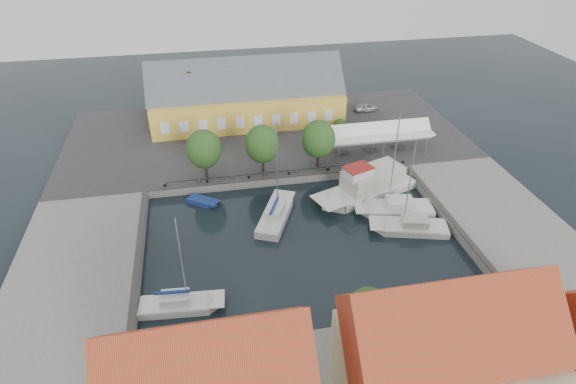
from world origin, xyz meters
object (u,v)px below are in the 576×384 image
(warehouse, at_px, (242,99))
(east_boat_a, at_px, (395,209))
(launch_sw, at_px, (169,342))
(tent_canopy, at_px, (380,133))
(east_boat_b, at_px, (410,228))
(center_sailboat, at_px, (276,216))
(launch_nw, at_px, (203,202))
(car_red, at_px, (212,143))
(trawler, at_px, (368,187))
(west_boat_d, at_px, (180,306))
(car_silver, at_px, (366,107))

(warehouse, bearing_deg, east_boat_a, -61.63)
(warehouse, bearing_deg, launch_sw, -104.83)
(tent_canopy, xyz_separation_m, east_boat_b, (-2.12, -16.21, -3.42))
(tent_canopy, relative_size, launch_sw, 2.44)
(east_boat_b, bearing_deg, center_sailboat, 160.84)
(center_sailboat, xyz_separation_m, launch_nw, (-7.84, 4.79, -0.27))
(car_red, height_order, trawler, trawler)
(warehouse, bearing_deg, west_boat_d, -105.00)
(west_boat_d, bearing_deg, launch_sw, -103.16)
(east_boat_b, height_order, launch_nw, east_boat_b)
(east_boat_b, xyz_separation_m, launch_sw, (-25.21, -10.45, -0.17))
(launch_nw, bearing_deg, east_boat_a, -15.43)
(trawler, xyz_separation_m, east_boat_a, (1.94, -4.10, -0.75))
(warehouse, distance_m, car_red, 10.20)
(car_silver, height_order, car_red, car_silver)
(trawler, bearing_deg, warehouse, 118.90)
(tent_canopy, xyz_separation_m, car_red, (-21.81, 5.55, -2.04))
(east_boat_b, relative_size, launch_nw, 2.87)
(east_boat_b, distance_m, west_boat_d, 25.28)
(trawler, distance_m, launch_nw, 19.61)
(car_red, relative_size, east_boat_a, 0.31)
(east_boat_a, relative_size, launch_sw, 2.20)
(car_silver, relative_size, east_boat_b, 0.34)
(center_sailboat, bearing_deg, warehouse, 91.45)
(west_boat_d, bearing_deg, center_sailboat, 47.79)
(car_silver, distance_m, west_boat_d, 46.81)
(warehouse, bearing_deg, car_silver, -1.32)
(launch_sw, bearing_deg, car_silver, 52.93)
(warehouse, height_order, car_red, warehouse)
(center_sailboat, relative_size, trawler, 0.87)
(launch_nw, bearing_deg, center_sailboat, -31.42)
(warehouse, height_order, trawler, warehouse)
(tent_canopy, height_order, car_red, tent_canopy)
(center_sailboat, distance_m, west_boat_d, 15.64)
(tent_canopy, bearing_deg, east_boat_a, -100.62)
(tent_canopy, bearing_deg, launch_sw, -135.71)
(center_sailboat, xyz_separation_m, east_boat_a, (13.61, -1.13, -0.10))
(west_boat_d, height_order, launch_nw, west_boat_d)
(car_silver, relative_size, west_boat_d, 0.38)
(center_sailboat, bearing_deg, trawler, 14.26)
(center_sailboat, xyz_separation_m, trawler, (11.67, 2.96, 0.65))
(car_red, xyz_separation_m, east_boat_a, (19.46, -18.08, -1.38))
(warehouse, distance_m, center_sailboat, 25.59)
(car_red, height_order, launch_nw, car_red)
(trawler, bearing_deg, launch_nw, 174.66)
(warehouse, bearing_deg, trawler, -61.10)
(east_boat_b, bearing_deg, launch_nw, 156.12)
(warehouse, bearing_deg, launch_nw, -109.37)
(warehouse, xyz_separation_m, east_boat_b, (14.48, -30.07, -4.17))
(launch_sw, bearing_deg, west_boat_d, 76.84)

